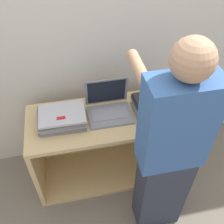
{
  "coord_description": "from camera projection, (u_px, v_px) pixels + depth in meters",
  "views": [
    {
      "loc": [
        -0.28,
        -1.16,
        2.17
      ],
      "look_at": [
        0.0,
        0.18,
        0.85
      ],
      "focal_mm": 42.0,
      "sensor_mm": 36.0,
      "label": 1
    }
  ],
  "objects": [
    {
      "name": "person",
      "position": [
        168.0,
        155.0,
        1.66
      ],
      "size": [
        0.4,
        0.53,
        1.64
      ],
      "color": "#2D3342",
      "rests_on": "ground_plane"
    },
    {
      "name": "ground_plane",
      "position": [
        116.0,
        193.0,
        2.37
      ],
      "size": [
        12.0,
        12.0,
        0.0
      ],
      "primitive_type": "plane",
      "color": "#756B5B"
    },
    {
      "name": "wall_back",
      "position": [
        100.0,
        38.0,
        1.98
      ],
      "size": [
        8.0,
        0.05,
        2.4
      ],
      "color": "beige",
      "rests_on": "ground_plane"
    },
    {
      "name": "laptop_stack_right",
      "position": [
        156.0,
        105.0,
        2.06
      ],
      "size": [
        0.36,
        0.27,
        0.11
      ],
      "color": "gray",
      "rests_on": "cart"
    },
    {
      "name": "cart",
      "position": [
        109.0,
        140.0,
        2.35
      ],
      "size": [
        1.3,
        0.52,
        0.73
      ],
      "color": "tan",
      "rests_on": "ground_plane"
    },
    {
      "name": "inventory_tag",
      "position": [
        61.0,
        118.0,
        1.87
      ],
      "size": [
        0.06,
        0.02,
        0.01
      ],
      "color": "red",
      "rests_on": "laptop_stack_left"
    },
    {
      "name": "laptop_stack_left",
      "position": [
        62.0,
        118.0,
        1.95
      ],
      "size": [
        0.36,
        0.26,
        0.11
      ],
      "color": "gray",
      "rests_on": "cart"
    },
    {
      "name": "laptop_open",
      "position": [
        109.0,
        107.0,
        2.04
      ],
      "size": [
        0.34,
        0.28,
        0.26
      ],
      "color": "gray",
      "rests_on": "cart"
    }
  ]
}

